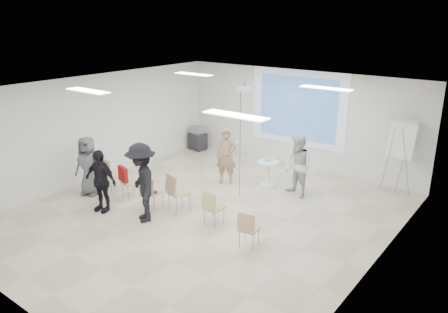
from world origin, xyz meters
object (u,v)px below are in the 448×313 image
Objects in this scene: pedestal_table at (268,172)px; av_cart at (198,139)px; player_left at (226,153)px; player_right at (298,163)px; audience_left at (100,176)px; chair_left_mid at (128,180)px; laptop at (154,191)px; chair_right_far at (248,227)px; audience_mid at (141,178)px; audience_outer at (88,162)px; chair_far_left at (110,172)px; chair_right_inner at (212,206)px; chair_left_inner at (151,191)px; chair_center at (176,190)px; flipchart_easel at (402,140)px.

av_cart reaches higher than pedestal_table.
player_left is 0.98× the size of player_right.
player_right is 1.04× the size of audience_left.
chair_left_mid is 1.00× the size of av_cart.
laptop is 1.33m from audience_left.
audience_left reaches higher than chair_right_far.
audience_mid reaches higher than laptop.
av_cart is (-3.80, 1.43, -0.02)m from pedestal_table.
player_left is 3.70m from audience_outer.
player_right is 3.10m from chair_right_far.
chair_right_far is (4.66, -0.23, -0.07)m from chair_far_left.
chair_right_inner is 1.24m from chair_right_far.
audience_mid reaches higher than chair_left_inner.
chair_left_mid is 0.96m from audience_left.
player_left reaches higher than audience_outer.
audience_mid is (-1.16, -3.56, 0.64)m from pedestal_table.
chair_far_left is 0.44× the size of audience_mid.
chair_far_left is 0.52× the size of audience_left.
player_right is 5.01m from chair_far_left.
player_left reaches higher than chair_left_mid.
laptop is (-0.61, -0.14, -0.13)m from chair_center.
audience_mid is at bearing -151.03° from chair_right_inner.
av_cart is (-0.63, 4.33, -0.16)m from chair_far_left.
audience_outer is (-0.27, -0.45, 0.34)m from chair_far_left.
av_cart is (-0.36, 4.78, -0.50)m from audience_outer.
chair_right_far is 2.74m from audience_mid.
chair_left_inner is (1.72, -0.11, -0.06)m from chair_far_left.
av_cart reaches higher than chair_left_inner.
chair_left_mid is (-1.36, -2.41, -0.41)m from player_left.
chair_left_mid is at bearing -175.86° from chair_right_inner.
chair_right_inner is at bearing 5.78° from chair_left_inner.
chair_left_inner reaches higher than laptop.
flipchart_easel is (4.44, 4.71, 0.99)m from chair_left_inner.
av_cart is at bearing 151.12° from audience_mid.
audience_outer is (-1.98, -0.34, 0.40)m from chair_left_inner.
chair_right_far is at bearing 1.78° from chair_far_left.
pedestal_table reaches higher than laptop.
chair_far_left is at bearing -161.17° from chair_center.
flipchart_easel is at bearing 60.72° from chair_right_inner.
chair_left_inner is (-1.45, -3.01, 0.07)m from pedestal_table.
player_left reaches higher than chair_far_left.
player_right is 3.74m from laptop.
chair_center is at bearing 160.19° from chair_right_far.
flipchart_easel is at bearing 29.55° from pedestal_table.
chair_left_inner is 0.84m from audience_mid.
chair_center reaches higher than chair_left_inner.
audience_left reaches higher than av_cart.
player_right is at bearing 38.67° from audience_left.
chair_left_inner is 0.46× the size of audience_outer.
player_left is 2.80m from chair_left_mid.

